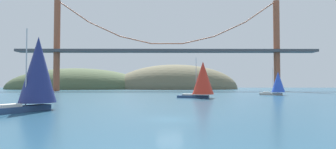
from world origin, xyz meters
name	(u,v)px	position (x,y,z in m)	size (l,w,h in m)	color
ground_plane	(170,119)	(0.00, 0.00, 0.00)	(360.00, 360.00, 0.00)	navy
headland_left	(77,89)	(-55.00, 135.00, 0.00)	(85.69, 44.00, 25.18)	#4C5B3D
headland_center	(175,89)	(5.00, 135.00, 0.00)	(75.99, 44.00, 29.73)	#6B664C
suspension_bridge	(167,48)	(0.00, 95.00, 19.63)	(137.78, 6.00, 42.16)	brown
sailboat_scarlet_sail	(202,79)	(8.34, 36.90, 4.63)	(9.46, 6.34, 9.78)	navy
sailboat_navy_sail	(37,72)	(-17.68, 8.75, 5.17)	(6.91, 9.36, 10.70)	navy
sailboat_blue_spinnaker	(277,83)	(32.84, 51.94, 3.67)	(7.72, 5.80, 8.03)	#B7B2A8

